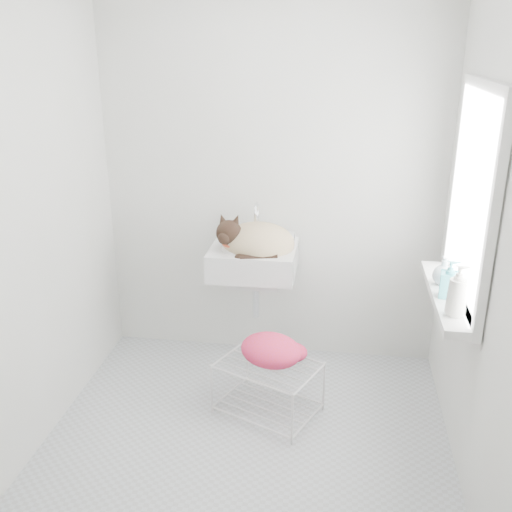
# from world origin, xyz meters

# --- Properties ---
(floor) EXTENTS (2.20, 2.00, 0.02)m
(floor) POSITION_xyz_m (0.00, 0.00, 0.00)
(floor) COLOR #AEB3B9
(floor) RESTS_ON ground
(back_wall) EXTENTS (2.20, 0.02, 2.50)m
(back_wall) POSITION_xyz_m (0.00, 1.00, 1.25)
(back_wall) COLOR silver
(back_wall) RESTS_ON ground
(right_wall) EXTENTS (0.02, 2.00, 2.50)m
(right_wall) POSITION_xyz_m (1.10, 0.00, 1.25)
(right_wall) COLOR silver
(right_wall) RESTS_ON ground
(left_wall) EXTENTS (0.02, 2.00, 2.50)m
(left_wall) POSITION_xyz_m (-1.10, 0.00, 1.25)
(left_wall) COLOR silver
(left_wall) RESTS_ON ground
(window_glass) EXTENTS (0.01, 0.80, 1.00)m
(window_glass) POSITION_xyz_m (1.09, 0.20, 1.35)
(window_glass) COLOR white
(window_glass) RESTS_ON right_wall
(window_frame) EXTENTS (0.04, 0.90, 1.10)m
(window_frame) POSITION_xyz_m (1.07, 0.20, 1.35)
(window_frame) COLOR white
(window_frame) RESTS_ON right_wall
(windowsill) EXTENTS (0.16, 0.88, 0.04)m
(windowsill) POSITION_xyz_m (1.01, 0.20, 0.83)
(windowsill) COLOR white
(windowsill) RESTS_ON right_wall
(sink) EXTENTS (0.53, 0.46, 0.21)m
(sink) POSITION_xyz_m (-0.08, 0.74, 0.85)
(sink) COLOR silver
(sink) RESTS_ON back_wall
(faucet) EXTENTS (0.19, 0.13, 0.19)m
(faucet) POSITION_xyz_m (-0.08, 0.92, 0.99)
(faucet) COLOR silver
(faucet) RESTS_ON sink
(cat) EXTENTS (0.47, 0.38, 0.29)m
(cat) POSITION_xyz_m (-0.07, 0.72, 0.89)
(cat) COLOR tan
(cat) RESTS_ON sink
(wire_rack) EXTENTS (0.64, 0.56, 0.32)m
(wire_rack) POSITION_xyz_m (0.08, 0.24, 0.15)
(wire_rack) COLOR silver
(wire_rack) RESTS_ON floor
(towel) EXTENTS (0.45, 0.40, 0.15)m
(towel) POSITION_xyz_m (0.09, 0.26, 0.35)
(towel) COLOR red
(towel) RESTS_ON wire_rack
(bottle_a) EXTENTS (0.09, 0.09, 0.21)m
(bottle_a) POSITION_xyz_m (1.00, -0.07, 0.85)
(bottle_a) COLOR white
(bottle_a) RESTS_ON windowsill
(bottle_b) EXTENTS (0.10, 0.10, 0.19)m
(bottle_b) POSITION_xyz_m (1.00, 0.14, 0.85)
(bottle_b) COLOR teal
(bottle_b) RESTS_ON windowsill
(bottle_c) EXTENTS (0.15, 0.15, 0.15)m
(bottle_c) POSITION_xyz_m (1.00, 0.30, 0.85)
(bottle_c) COLOR silver
(bottle_c) RESTS_ON windowsill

